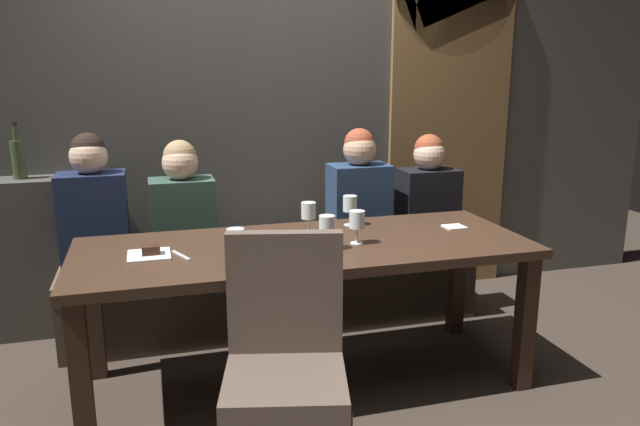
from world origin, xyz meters
TOP-DOWN VIEW (x-y plane):
  - ground at (0.00, 0.00)m, footprint 9.00×9.00m
  - back_wall_tiled at (0.00, 1.22)m, footprint 6.00×0.12m
  - arched_door at (1.35, 1.15)m, footprint 0.90×0.05m
  - back_counter at (-1.55, 1.04)m, footprint 1.10×0.28m
  - dining_table at (0.00, 0.00)m, footprint 2.20×0.84m
  - banquette_bench at (0.00, 0.70)m, footprint 2.50×0.44m
  - chair_near_side at (-0.27, -0.72)m, footprint 0.53×0.53m
  - diner_redhead at (-1.02, 0.71)m, footprint 0.36×0.24m
  - diner_bearded at (-0.54, 0.69)m, footprint 0.36×0.24m
  - diner_far_end at (0.52, 0.68)m, footprint 0.36×0.24m
  - diner_near_end at (0.98, 0.68)m, footprint 0.36×0.24m
  - wine_bottle_pale_label at (-1.43, 1.04)m, footprint 0.08×0.08m
  - wine_glass_center_front at (0.24, -0.07)m, footprint 0.08×0.08m
  - wine_glass_near_right at (0.07, -0.12)m, footprint 0.08×0.08m
  - wine_glass_end_right at (0.06, 0.18)m, footprint 0.08×0.08m
  - wine_glass_center_back at (0.32, 0.28)m, footprint 0.08×0.08m
  - wine_glass_far_right at (-0.37, -0.24)m, footprint 0.08×0.08m
  - dessert_plate at (-0.73, -0.00)m, footprint 0.19×0.19m
  - fork_on_table at (-0.60, -0.04)m, footprint 0.08×0.16m
  - folded_napkin at (0.84, 0.07)m, footprint 0.11×0.10m

SIDE VIEW (x-z plane):
  - ground at x=0.00m, z-range 0.00..0.00m
  - banquette_bench at x=0.00m, z-range 0.00..0.45m
  - back_counter at x=-1.55m, z-range 0.00..0.95m
  - chair_near_side at x=-0.27m, z-range 0.07..1.05m
  - dining_table at x=0.00m, z-range 0.28..1.02m
  - fork_on_table at x=-0.60m, z-range 0.74..0.75m
  - folded_napkin at x=0.84m, z-range 0.74..0.75m
  - dessert_plate at x=-0.73m, z-range 0.73..0.78m
  - diner_near_end at x=0.98m, z-range 0.43..1.15m
  - diner_bearded at x=-0.54m, z-range 0.43..1.16m
  - diner_far_end at x=0.52m, z-range 0.43..1.20m
  - diner_redhead at x=-1.02m, z-range 0.43..1.22m
  - wine_glass_center_front at x=0.24m, z-range 0.77..0.93m
  - wine_glass_end_right at x=0.06m, z-range 0.77..0.93m
  - wine_glass_near_right at x=0.07m, z-range 0.77..0.93m
  - wine_glass_center_back at x=0.32m, z-range 0.77..0.93m
  - wine_glass_far_right at x=-0.37m, z-range 0.77..0.94m
  - wine_bottle_pale_label at x=-1.43m, z-range 0.91..1.23m
  - arched_door at x=1.35m, z-range 0.09..2.64m
  - back_wall_tiled at x=0.00m, z-range 0.00..3.00m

